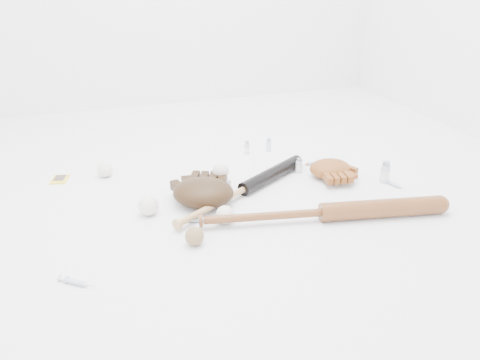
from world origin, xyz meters
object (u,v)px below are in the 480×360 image
object	(u,v)px
bat_dark	(244,189)
glove_dark	(203,192)
bat_wood	(323,212)
pedestal	(221,182)

from	to	relation	value
bat_dark	glove_dark	xyz separation A→B (m)	(-0.18, -0.02, 0.02)
bat_dark	bat_wood	size ratio (longest dim) A/B	0.83
pedestal	bat_dark	bearing A→B (deg)	-58.60
glove_dark	pedestal	distance (m)	0.18
bat_dark	pedestal	distance (m)	0.13
bat_wood	pedestal	xyz separation A→B (m)	(-0.28, 0.41, -0.02)
bat_dark	glove_dark	distance (m)	0.18
bat_wood	glove_dark	distance (m)	0.48
bat_wood	glove_dark	xyz separation A→B (m)	(-0.40, 0.28, 0.02)
bat_wood	glove_dark	size ratio (longest dim) A/B	3.38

